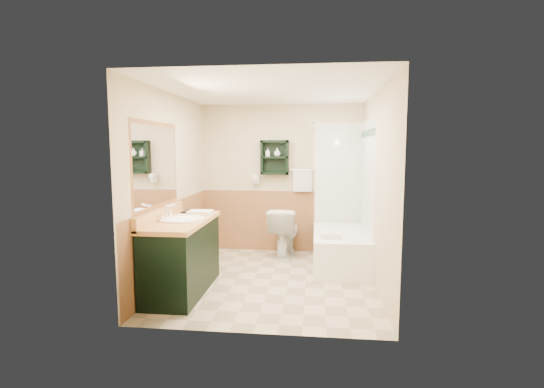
# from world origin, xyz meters

# --- Properties ---
(floor) EXTENTS (3.00, 3.00, 0.00)m
(floor) POSITION_xyz_m (0.00, 0.00, 0.00)
(floor) COLOR #CBB594
(floor) RESTS_ON ground
(back_wall) EXTENTS (2.60, 0.04, 2.40)m
(back_wall) POSITION_xyz_m (0.00, 1.52, 1.20)
(back_wall) COLOR beige
(back_wall) RESTS_ON ground
(left_wall) EXTENTS (0.04, 3.00, 2.40)m
(left_wall) POSITION_xyz_m (-1.32, 0.00, 1.20)
(left_wall) COLOR beige
(left_wall) RESTS_ON ground
(right_wall) EXTENTS (0.04, 3.00, 2.40)m
(right_wall) POSITION_xyz_m (1.32, 0.00, 1.20)
(right_wall) COLOR beige
(right_wall) RESTS_ON ground
(ceiling) EXTENTS (2.60, 3.00, 0.04)m
(ceiling) POSITION_xyz_m (0.00, 0.00, 2.42)
(ceiling) COLOR white
(ceiling) RESTS_ON back_wall
(wainscot_left) EXTENTS (2.98, 2.98, 1.00)m
(wainscot_left) POSITION_xyz_m (-1.29, 0.00, 0.50)
(wainscot_left) COLOR #AB6D45
(wainscot_left) RESTS_ON left_wall
(wainscot_back) EXTENTS (2.58, 2.58, 1.00)m
(wainscot_back) POSITION_xyz_m (0.00, 1.49, 0.50)
(wainscot_back) COLOR #AB6D45
(wainscot_back) RESTS_ON back_wall
(mirror_frame) EXTENTS (1.30, 1.30, 1.00)m
(mirror_frame) POSITION_xyz_m (-1.27, -0.55, 1.50)
(mirror_frame) COLOR #9A5D32
(mirror_frame) RESTS_ON left_wall
(mirror_glass) EXTENTS (1.20, 1.20, 0.90)m
(mirror_glass) POSITION_xyz_m (-1.27, -0.55, 1.50)
(mirror_glass) COLOR white
(mirror_glass) RESTS_ON left_wall
(tile_right) EXTENTS (1.50, 1.50, 2.10)m
(tile_right) POSITION_xyz_m (1.28, 0.75, 1.05)
(tile_right) COLOR white
(tile_right) RESTS_ON right_wall
(tile_back) EXTENTS (0.95, 0.95, 2.10)m
(tile_back) POSITION_xyz_m (1.03, 1.48, 1.05)
(tile_back) COLOR white
(tile_back) RESTS_ON back_wall
(tile_accent) EXTENTS (1.50, 1.50, 0.10)m
(tile_accent) POSITION_xyz_m (1.27, 0.75, 1.90)
(tile_accent) COLOR #134531
(tile_accent) RESTS_ON right_wall
(wall_shelf) EXTENTS (0.45, 0.15, 0.55)m
(wall_shelf) POSITION_xyz_m (-0.10, 1.41, 1.55)
(wall_shelf) COLOR black
(wall_shelf) RESTS_ON back_wall
(hair_dryer) EXTENTS (0.10, 0.24, 0.18)m
(hair_dryer) POSITION_xyz_m (-0.40, 1.43, 1.20)
(hair_dryer) COLOR silver
(hair_dryer) RESTS_ON back_wall
(towel_bar) EXTENTS (0.40, 0.06, 0.40)m
(towel_bar) POSITION_xyz_m (0.35, 1.45, 1.35)
(towel_bar) COLOR silver
(towel_bar) RESTS_ON back_wall
(curtain_rod) EXTENTS (0.03, 1.60, 0.03)m
(curtain_rod) POSITION_xyz_m (0.53, 0.75, 2.00)
(curtain_rod) COLOR silver
(curtain_rod) RESTS_ON back_wall
(shower_curtain) EXTENTS (1.05, 1.05, 1.70)m
(shower_curtain) POSITION_xyz_m (0.53, 0.92, 1.15)
(shower_curtain) COLOR beige
(shower_curtain) RESTS_ON curtain_rod
(vanity) EXTENTS (0.59, 1.37, 0.87)m
(vanity) POSITION_xyz_m (-0.99, -0.53, 0.43)
(vanity) COLOR black
(vanity) RESTS_ON ground
(bathtub) EXTENTS (0.76, 1.50, 0.51)m
(bathtub) POSITION_xyz_m (0.93, 0.70, 0.25)
(bathtub) COLOR white
(bathtub) RESTS_ON ground
(toilet) EXTENTS (0.51, 0.81, 0.75)m
(toilet) POSITION_xyz_m (0.08, 1.20, 0.38)
(toilet) COLOR white
(toilet) RESTS_ON ground
(counter_towel) EXTENTS (0.29, 0.23, 0.04)m
(counter_towel) POSITION_xyz_m (-0.89, -0.10, 0.89)
(counter_towel) COLOR silver
(counter_towel) RESTS_ON vanity
(vanity_book) EXTENTS (0.16, 0.02, 0.21)m
(vanity_book) POSITION_xyz_m (-1.16, 0.01, 0.97)
(vanity_book) COLOR black
(vanity_book) RESTS_ON vanity
(tub_towel) EXTENTS (0.27, 0.22, 0.07)m
(tub_towel) POSITION_xyz_m (0.77, 0.29, 0.54)
(tub_towel) COLOR silver
(tub_towel) RESTS_ON bathtub
(soap_bottle_a) EXTENTS (0.10, 0.15, 0.06)m
(soap_bottle_a) POSITION_xyz_m (-0.21, 1.40, 1.60)
(soap_bottle_a) COLOR white
(soap_bottle_a) RESTS_ON wall_shelf
(soap_bottle_b) EXTENTS (0.14, 0.16, 0.10)m
(soap_bottle_b) POSITION_xyz_m (-0.06, 1.40, 1.62)
(soap_bottle_b) COLOR white
(soap_bottle_b) RESTS_ON wall_shelf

